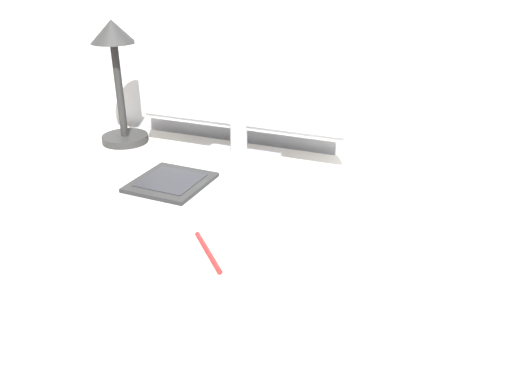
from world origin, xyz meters
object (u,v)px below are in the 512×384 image
desk_lamp (117,67)px  keyboard (359,247)px  monitor (238,63)px  laptop (172,189)px  ereader (171,182)px  pen (208,252)px

desk_lamp → keyboard: bearing=-23.6°
monitor → keyboard: (0.37, -0.32, -0.24)m
monitor → laptop: size_ratio=1.73×
ereader → laptop: bearing=91.2°
laptop → desk_lamp: size_ratio=1.00×
keyboard → desk_lamp: desk_lamp is taller
keyboard → ereader: (-0.43, 0.07, 0.02)m
ereader → desk_lamp: 0.42m
monitor → pen: bearing=-73.5°
keyboard → desk_lamp: 0.81m
ereader → keyboard: bearing=-9.5°
keyboard → pen: bearing=-155.4°
ereader → desk_lamp: size_ratio=0.50×
ereader → pen: bearing=-45.2°
pen → laptop: bearing=134.1°
keyboard → pen: keyboard is taller
monitor → pen: (0.13, -0.43, -0.24)m
monitor → ereader: monitor is taller
laptop → desk_lamp: (-0.29, 0.24, 0.20)m
pen → ereader: bearing=134.8°
monitor → pen: 0.51m
desk_lamp → pen: bearing=-42.0°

